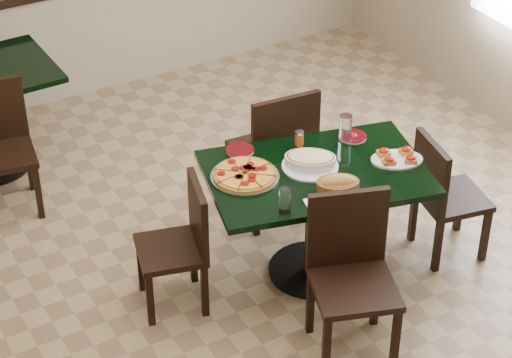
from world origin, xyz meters
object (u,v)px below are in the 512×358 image
chair_far (277,148)px  chair_near (351,266)px  chair_left (183,240)px  pepperoni_pizza (245,175)px  bread_basket (338,184)px  bruschetta_platter (397,157)px  main_table (315,197)px  lasagna_casserole (310,160)px  chair_right (443,192)px

chair_far → chair_near: chair_far is taller
chair_left → pepperoni_pizza: (0.40, -0.01, 0.32)m
chair_far → pepperoni_pizza: (-0.48, -0.45, 0.22)m
bread_basket → bruschetta_platter: (0.47, 0.08, -0.02)m
main_table → chair_left: 0.82m
lasagna_casserole → bread_basket: bread_basket is taller
chair_right → bruschetta_platter: chair_right is taller
main_table → chair_near: size_ratio=1.50×
chair_near → lasagna_casserole: (0.14, 0.66, 0.26)m
main_table → bruschetta_platter: 0.53m
chair_left → chair_far: bearing=131.1°
bruschetta_platter → pepperoni_pizza: bearing=-174.2°
lasagna_casserole → bruschetta_platter: (0.48, -0.19, -0.02)m
chair_right → lasagna_casserole: lasagna_casserole is taller
chair_near → lasagna_casserole: 0.72m
chair_far → lasagna_casserole: chair_far is taller
chair_near → pepperoni_pizza: bearing=126.8°
main_table → lasagna_casserole: (-0.01, 0.05, 0.23)m
main_table → chair_right: size_ratio=1.70×
chair_far → chair_left: bearing=31.0°
chair_far → lasagna_casserole: size_ratio=2.75×
chair_left → chair_near: bearing=55.0°
bruschetta_platter → main_table: bearing=-172.5°
chair_far → chair_near: size_ratio=1.03×
chair_right → bread_basket: (-0.79, -0.01, 0.33)m
chair_left → bruschetta_platter: 1.34m
chair_right → pepperoni_pizza: size_ratio=2.11×
chair_near → pepperoni_pizza: 0.82m
bruschetta_platter → bread_basket: bearing=-146.1°
main_table → chair_left: chair_left is taller
chair_far → bread_basket: bearing=88.2°
chair_near → chair_right: (0.94, 0.39, -0.07)m
chair_far → bread_basket: size_ratio=3.36×
chair_left → main_table: bearing=93.8°
chair_near → bread_basket: size_ratio=3.27×
chair_right → chair_left: (-1.58, 0.37, -0.01)m
chair_right → pepperoni_pizza: bearing=83.5°
chair_right → main_table: bearing=85.2°
chair_left → pepperoni_pizza: 0.52m
pepperoni_pizza → chair_left: bearing=178.8°
lasagna_casserole → bruschetta_platter: lasagna_casserole is taller
lasagna_casserole → bruschetta_platter: bearing=13.2°
chair_right → lasagna_casserole: 0.90m
chair_left → bread_basket: (0.79, -0.37, 0.34)m
chair_right → lasagna_casserole: bearing=81.8°
main_table → pepperoni_pizza: (-0.39, 0.15, 0.20)m
pepperoni_pizza → bread_basket: bearing=-43.1°
bread_basket → bruschetta_platter: 0.48m
chair_far → bruschetta_platter: chair_far is taller
lasagna_casserole → main_table: bearing=-43.8°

